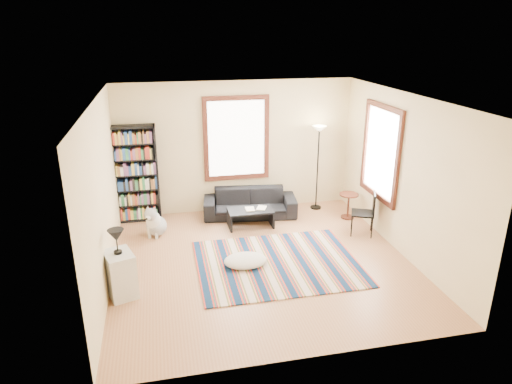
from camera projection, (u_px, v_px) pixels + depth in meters
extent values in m
cube|color=#AC774E|center=(262.00, 264.00, 7.91)|extent=(5.00, 5.00, 0.10)
cube|color=white|center=(263.00, 95.00, 6.92)|extent=(5.00, 5.00, 0.10)
cube|color=beige|center=(236.00, 147.00, 9.76)|extent=(5.00, 0.10, 2.80)
cube|color=beige|center=(314.00, 258.00, 5.07)|extent=(5.00, 0.10, 2.80)
cube|color=beige|center=(99.00, 197.00, 6.91)|extent=(0.10, 5.00, 2.80)
cube|color=beige|center=(405.00, 175.00, 7.92)|extent=(0.10, 5.00, 2.80)
cube|color=white|center=(236.00, 138.00, 9.61)|extent=(1.20, 0.06, 1.60)
cube|color=white|center=(381.00, 152.00, 8.57)|extent=(0.06, 1.20, 1.60)
cube|color=#0D2544|center=(277.00, 263.00, 7.82)|extent=(2.73, 2.19, 0.02)
imported|color=black|center=(250.00, 203.00, 9.72)|extent=(2.03, 1.01, 0.57)
cube|color=black|center=(136.00, 174.00, 9.27)|extent=(0.90, 0.30, 2.00)
cube|color=black|center=(250.00, 218.00, 9.23)|extent=(0.97, 0.65, 0.36)
imported|color=beige|center=(246.00, 209.00, 9.14)|extent=(0.19, 0.25, 0.02)
imported|color=beige|center=(257.00, 208.00, 9.24)|extent=(0.27, 0.30, 0.02)
ellipsoid|color=beige|center=(245.00, 260.00, 7.73)|extent=(0.79, 0.62, 0.18)
cylinder|color=#461C11|center=(348.00, 206.00, 9.60)|extent=(0.49, 0.49, 0.54)
cube|color=black|center=(363.00, 213.00, 8.80)|extent=(0.55, 0.54, 0.86)
cube|color=silver|center=(121.00, 274.00, 6.80)|extent=(0.52, 0.60, 0.70)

